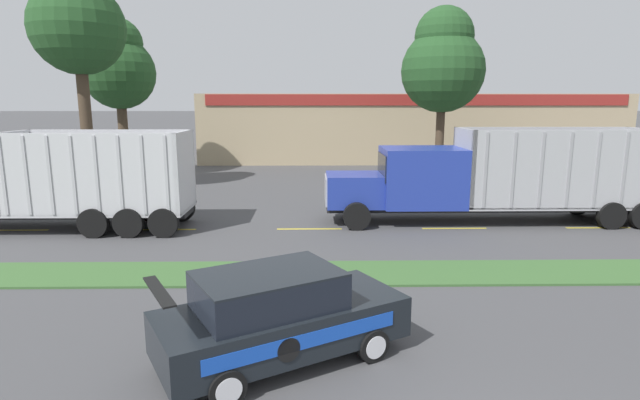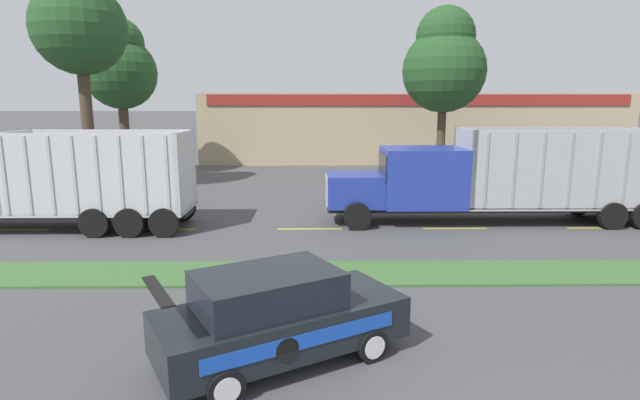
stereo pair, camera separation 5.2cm
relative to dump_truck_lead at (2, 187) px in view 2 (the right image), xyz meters
name	(u,v)px [view 2 (the right image)]	position (x,y,z in m)	size (l,w,h in m)	color
grass_verge	(400,273)	(13.75, -5.14, -1.53)	(120.00, 1.98, 0.06)	#3D6633
centre_line_2	(17,230)	(0.45, -0.15, -1.56)	(2.40, 0.14, 0.01)	yellow
centre_line_3	(164,229)	(5.85, -0.15, -1.56)	(2.40, 0.14, 0.01)	yellow
centre_line_4	(310,229)	(11.25, -0.15, -1.56)	(2.40, 0.14, 0.01)	yellow
centre_line_5	(455,228)	(16.65, -0.15, -1.56)	(2.40, 0.14, 0.01)	yellow
centre_line_6	(599,228)	(22.05, -0.15, -1.56)	(2.40, 0.14, 0.01)	yellow
dump_truck_lead	(2,187)	(0.00, 0.00, 0.00)	(12.20, 2.74, 3.60)	black
dump_truck_trail	(460,182)	(17.07, 0.92, 0.04)	(12.35, 2.74, 3.64)	black
rally_car	(278,315)	(10.75, -9.75, -0.69)	(4.74, 3.73, 1.74)	black
store_building_backdrop	(404,126)	(19.14, 24.98, 1.08)	(32.68, 12.10, 5.27)	tan
tree_behind_left	(78,20)	(-0.15, 7.78, 7.05)	(4.57, 4.57, 11.67)	#473828
tree_behind_centre	(120,67)	(-0.39, 13.39, 5.21)	(4.35, 4.35, 9.66)	#473828
tree_behind_right	(444,63)	(19.20, 12.53, 5.40)	(4.96, 4.96, 10.21)	#473828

